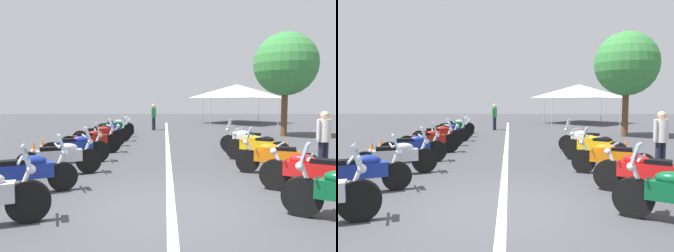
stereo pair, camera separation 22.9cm
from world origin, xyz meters
The scene contains 21 objects.
ground_plane centered at (0.00, 0.00, 0.00)m, with size 80.00×80.00×0.00m, color #424247.
lane_centre_stripe centered at (6.76, 0.00, 0.00)m, with size 30.10×0.16×0.01m, color beige.
motorcycle_left_row_1 centered at (0.87, 2.90, 0.46)m, with size 1.07×1.96×1.19m.
motorcycle_left_row_2 centered at (2.55, 2.74, 0.47)m, with size 1.00×1.98×1.21m.
motorcycle_left_row_3 centered at (4.22, 2.80, 0.47)m, with size 0.78×2.01×1.22m.
motorcycle_left_row_4 centered at (5.86, 2.71, 0.48)m, with size 1.06×2.05×1.23m.
motorcycle_left_row_5 centered at (7.68, 2.79, 0.47)m, with size 0.79×2.13×1.02m.
motorcycle_left_row_6 centered at (9.23, 2.71, 0.46)m, with size 0.77×2.10×1.20m.
motorcycle_left_row_7 centered at (10.86, 2.70, 0.47)m, with size 1.02×2.01×1.02m.
motorcycle_left_row_8 centered at (12.74, 2.87, 0.45)m, with size 0.94×2.00×0.99m.
motorcycle_right_row_1 centered at (0.82, -2.81, 0.46)m, with size 1.17×1.85×1.01m.
motorcycle_right_row_2 centered at (2.57, -2.70, 0.46)m, with size 1.01×1.95×1.20m.
motorcycle_right_row_3 centered at (4.38, -2.73, 0.46)m, with size 1.22×1.79×1.01m.
motorcycle_right_row_4 centered at (6.05, -2.84, 0.46)m, with size 1.02×1.86×1.20m.
traffic_cone_0 centered at (4.43, 4.18, 0.29)m, with size 0.36×0.36×0.61m.
traffic_cone_1 centered at (5.27, 4.22, 0.29)m, with size 0.36×0.36×0.61m.
traffic_cone_2 centered at (5.15, -3.98, 0.29)m, with size 0.36×0.36×0.61m.
bystander_0 centered at (2.95, -4.11, 0.94)m, with size 0.32×0.49×1.62m.
bystander_1 centered at (15.14, 0.83, 0.97)m, with size 0.49×0.32×1.66m.
roadside_tree_0 centered at (11.49, -6.19, 3.77)m, with size 3.29×3.29×5.43m.
event_tent centered at (21.23, -5.83, 2.65)m, with size 5.66×5.66×3.20m.
Camera 2 is at (-5.55, -0.12, 1.90)m, focal length 34.68 mm.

